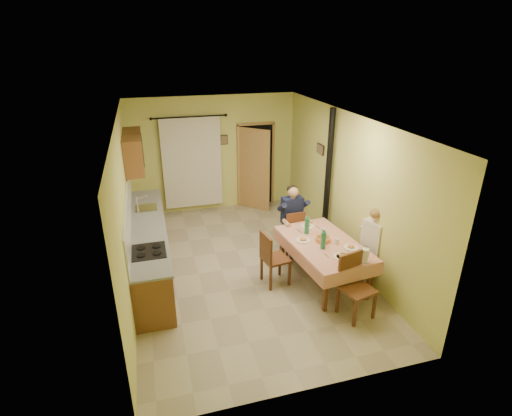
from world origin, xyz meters
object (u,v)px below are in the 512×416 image
object	(u,v)px
chair_near	(355,299)
chair_right	(372,266)
man_far	(293,212)
stove_flue	(327,196)
dining_table	(323,262)
chair_far	(292,240)
chair_left	(275,268)
man_right	(375,237)

from	to	relation	value
chair_near	chair_right	size ratio (longest dim) A/B	1.03
man_far	stove_flue	world-z (taller)	stove_flue
dining_table	chair_right	size ratio (longest dim) A/B	1.96
chair_far	chair_near	size ratio (longest dim) A/B	0.93
man_far	dining_table	bearing A→B (deg)	-83.00
dining_table	chair_near	xyz separation A→B (m)	(0.08, -1.03, -0.09)
dining_table	chair_near	distance (m)	1.04
dining_table	chair_left	bearing A→B (deg)	163.30
dining_table	chair_left	distance (m)	0.86
chair_near	chair_left	size ratio (longest dim) A/B	1.03
chair_near	chair_left	world-z (taller)	chair_near
chair_far	chair_near	xyz separation A→B (m)	(0.26, -2.13, 0.00)
chair_near	man_right	bearing A→B (deg)	-147.51
chair_right	stove_flue	xyz separation A→B (m)	(-0.16, 1.65, 0.73)
chair_near	chair_left	distance (m)	1.51
dining_table	man_far	world-z (taller)	man_far
man_far	stove_flue	size ratio (longest dim) A/B	0.50
chair_near	man_right	size ratio (longest dim) A/B	0.73
chair_near	stove_flue	distance (m)	2.61
chair_right	man_far	xyz separation A→B (m)	(-1.01, 1.35, 0.59)
stove_flue	chair_left	bearing A→B (deg)	-140.59
dining_table	stove_flue	size ratio (longest dim) A/B	0.69
chair_right	chair_left	world-z (taller)	chair_right
chair_far	stove_flue	distance (m)	1.17
chair_far	stove_flue	bearing A→B (deg)	18.22
chair_near	man_far	world-z (taller)	man_far
chair_left	stove_flue	distance (m)	2.10
chair_near	chair_right	xyz separation A→B (m)	(0.75, 0.79, -0.00)
dining_table	chair_left	size ratio (longest dim) A/B	1.97
chair_left	man_far	bearing A→B (deg)	135.97
man_right	stove_flue	xyz separation A→B (m)	(-0.15, 1.66, 0.15)
man_right	chair_near	bearing A→B (deg)	119.94
chair_far	man_far	xyz separation A→B (m)	(-0.00, 0.01, 0.59)
chair_left	dining_table	bearing A→B (deg)	70.84
chair_left	chair_near	bearing A→B (deg)	29.14
man_right	dining_table	bearing A→B (deg)	56.37
man_far	stove_flue	bearing A→B (deg)	17.45
stove_flue	chair_far	bearing A→B (deg)	-159.91
chair_far	chair_left	world-z (taller)	chair_left
chair_near	stove_flue	world-z (taller)	stove_flue
man_right	chair_right	bearing A→B (deg)	-90.00
dining_table	man_right	distance (m)	1.00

